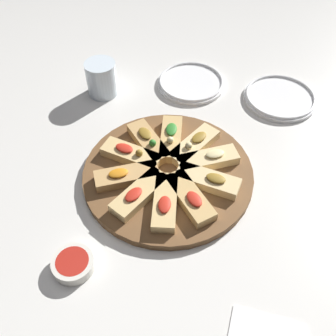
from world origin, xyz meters
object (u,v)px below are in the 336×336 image
Objects in this scene: dipping_bowl at (73,264)px; serving_board at (168,174)px; water_glass at (102,78)px; plate_right at (280,97)px; plate_left at (191,82)px.

serving_board is at bearing 83.89° from dipping_bowl.
water_glass is at bearing 122.48° from dipping_bowl.
serving_board is at bearing -105.67° from plate_right.
dipping_bowl reaches higher than plate_right.
plate_right is 0.48m from water_glass.
water_glass is at bearing -151.24° from plate_right.
dipping_bowl is at bearing -96.11° from serving_board.
plate_left is at bearing 99.03° from dipping_bowl.
serving_board is 0.35m from water_glass.
plate_right is at bearing 74.33° from serving_board.
plate_left is 0.97× the size of plate_right.
serving_board is 0.28m from dipping_bowl.
serving_board is 2.01× the size of plate_left.
dipping_bowl is at bearing -57.52° from water_glass.
serving_board is at bearing -27.17° from water_glass.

